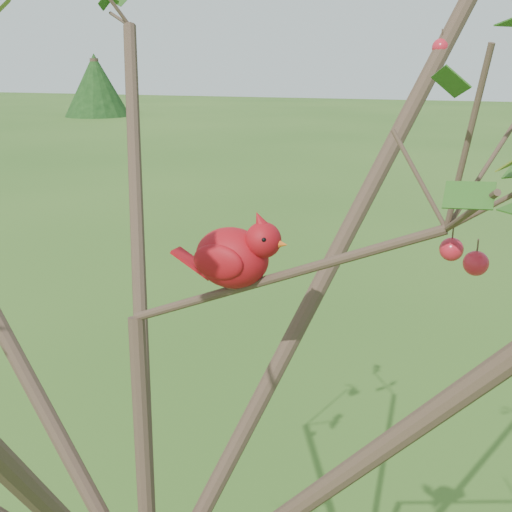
% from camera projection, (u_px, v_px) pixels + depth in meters
% --- Properties ---
extents(crabapple_tree, '(2.35, 2.05, 2.95)m').
position_uv_depth(crabapple_tree, '(136.00, 259.00, 1.14)').
color(crabapple_tree, '#3C2920').
rests_on(crabapple_tree, ground).
extents(cardinal, '(0.24, 0.13, 0.17)m').
position_uv_depth(cardinal, '(236.00, 255.00, 1.20)').
color(cardinal, '#A00D16').
rests_on(cardinal, ground).
extents(distant_trees, '(41.17, 17.00, 3.67)m').
position_uv_depth(distant_trees, '(445.00, 81.00, 25.20)').
color(distant_trees, '#3C2920').
rests_on(distant_trees, ground).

